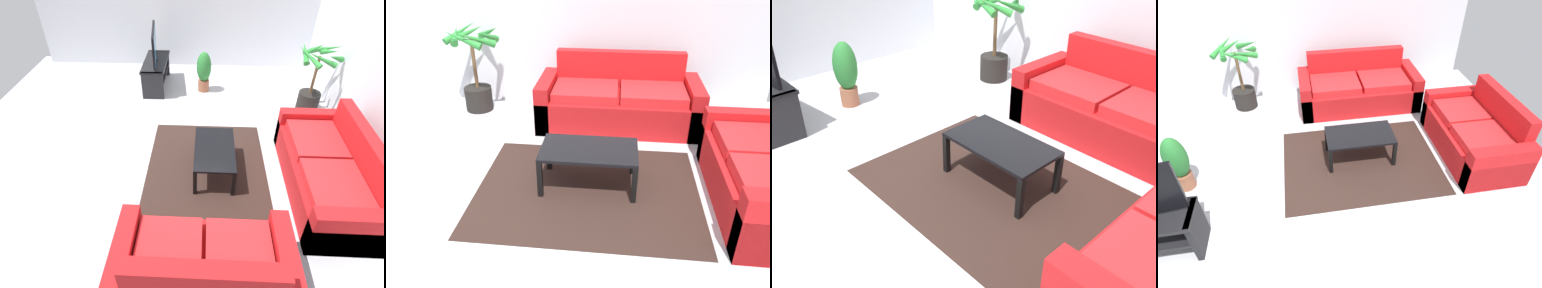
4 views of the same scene
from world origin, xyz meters
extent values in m
plane|color=#B2B2B7|center=(0.00, 0.00, 0.00)|extent=(6.60, 6.60, 0.00)
cube|color=red|center=(0.87, 2.25, 0.21)|extent=(2.07, 0.90, 0.42)
cube|color=red|center=(0.87, 2.62, 0.66)|extent=(1.71, 0.16, 0.48)
cube|color=red|center=(-0.07, 2.25, 0.31)|extent=(0.18, 0.90, 0.62)
cube|color=red|center=(0.45, 2.20, 0.48)|extent=(0.81, 0.66, 0.12)
cube|color=red|center=(1.30, 2.20, 0.48)|extent=(0.81, 0.66, 0.12)
cube|color=red|center=(2.20, 0.37, 0.48)|extent=(0.66, 0.62, 0.12)
cube|color=black|center=(-1.38, -0.33, 0.27)|extent=(0.06, 0.41, 0.55)
cube|color=black|center=(0.61, 0.82, 0.40)|extent=(0.95, 0.54, 0.03)
cube|color=black|center=(0.16, 0.57, 0.19)|extent=(0.05, 0.05, 0.39)
cube|color=black|center=(1.05, 0.57, 0.19)|extent=(0.05, 0.05, 0.39)
cube|color=black|center=(0.16, 1.07, 0.19)|extent=(0.05, 0.05, 0.39)
cube|color=black|center=(1.05, 1.07, 0.19)|extent=(0.05, 0.05, 0.39)
cube|color=black|center=(0.61, 0.72, 0.00)|extent=(2.20, 1.70, 0.01)
cylinder|color=black|center=(-1.14, 2.55, 0.17)|extent=(0.39, 0.39, 0.34)
cylinder|color=brown|center=(-1.14, 2.55, 0.68)|extent=(0.05, 0.05, 0.69)
cone|color=#2C8935|center=(-0.90, 2.51, 1.07)|extent=(0.19, 0.51, 0.27)
cone|color=#2C8935|center=(-0.95, 2.73, 1.07)|extent=(0.44, 0.44, 0.28)
cone|color=#2C8935|center=(-1.15, 2.30, 1.07)|extent=(0.51, 0.12, 0.27)
cone|color=#2C8935|center=(-0.99, 2.34, 1.07)|extent=(0.48, 0.38, 0.28)
cylinder|color=brown|center=(-1.76, 0.63, 0.12)|extent=(0.22, 0.22, 0.23)
ellipsoid|color=#28712F|center=(-1.76, 0.63, 0.50)|extent=(0.29, 0.29, 0.60)
camera|label=1|loc=(3.83, 0.67, 3.06)|focal=28.79mm
camera|label=2|loc=(0.85, -2.35, 2.24)|focal=35.25mm
camera|label=3|loc=(2.66, -1.50, 2.28)|focal=38.88mm
camera|label=4|loc=(-0.14, -2.64, 3.10)|focal=29.69mm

